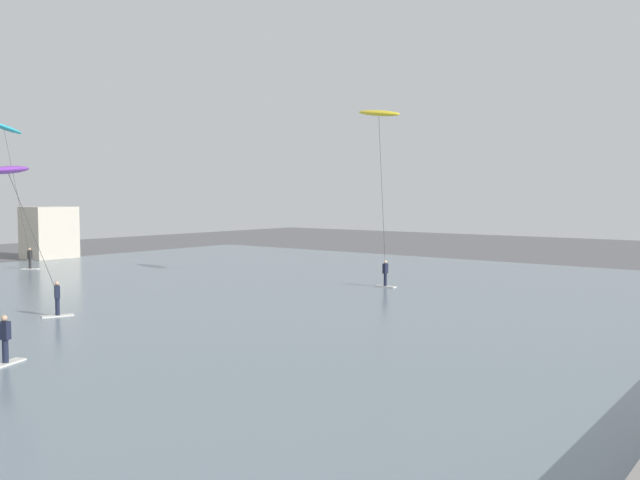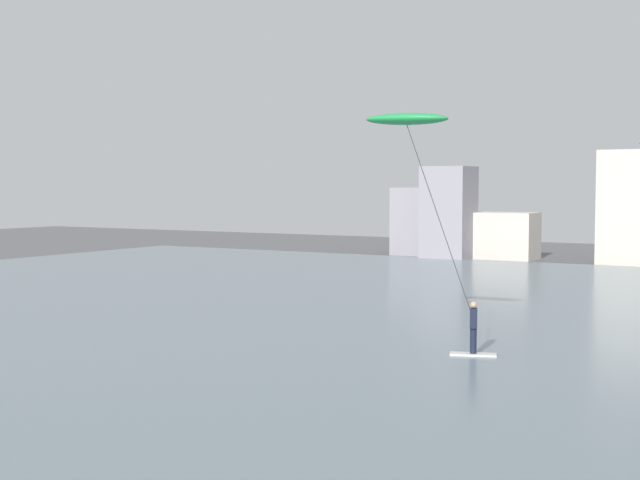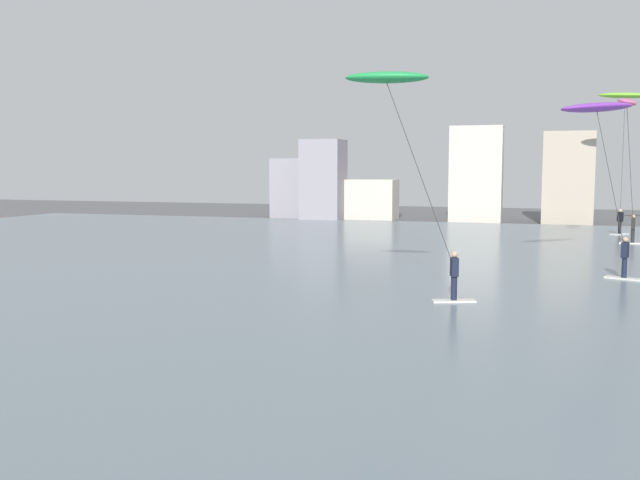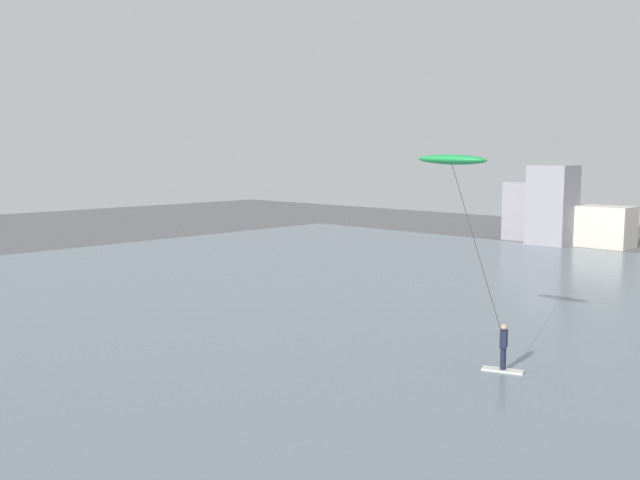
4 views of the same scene
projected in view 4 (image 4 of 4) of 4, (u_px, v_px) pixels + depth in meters
water_bay at (614, 337)px, 28.85m from camera, size 84.00×52.00×0.10m
kitesurfer_green at (458, 183)px, 24.85m from camera, size 4.44×1.05×7.48m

